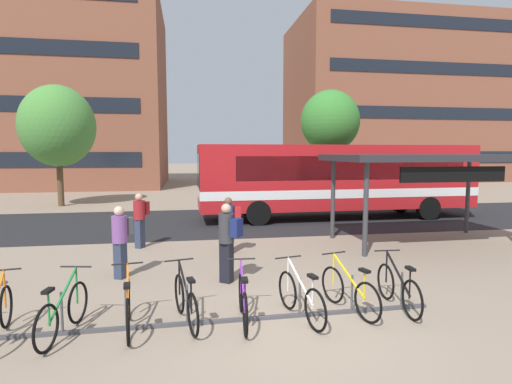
{
  "coord_description": "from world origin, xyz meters",
  "views": [
    {
      "loc": [
        -1.7,
        -6.31,
        2.89
      ],
      "look_at": [
        0.18,
        4.86,
        1.78
      ],
      "focal_mm": 28.33,
      "sensor_mm": 36.0,
      "label": 1
    }
  ],
  "objects_px": {
    "commuter_navy_pack_0": "(228,237)",
    "commuter_grey_pack_1": "(121,237)",
    "street_tree_0": "(330,122)",
    "street_tree_1": "(58,126)",
    "parked_bicycle_white_6": "(300,298)",
    "parked_bicycle_yellow_7": "(349,291)",
    "parked_bicycle_orange_3": "(128,307)",
    "city_bus": "(335,178)",
    "parked_bicycle_black_8": "(398,289)",
    "commuter_red_pack_3": "(230,221)",
    "parked_bicycle_green_2": "(63,313)",
    "parked_bicycle_black_4": "(186,302)",
    "parked_bicycle_purple_5": "(243,301)",
    "transit_shelter": "(426,160)",
    "commuter_red_pack_2": "(140,216)"
  },
  "relations": [
    {
      "from": "parked_bicycle_white_6",
      "to": "street_tree_1",
      "type": "height_order",
      "value": "street_tree_1"
    },
    {
      "from": "transit_shelter",
      "to": "commuter_navy_pack_0",
      "type": "relative_size",
      "value": 3.36
    },
    {
      "from": "commuter_red_pack_2",
      "to": "street_tree_1",
      "type": "relative_size",
      "value": 0.26
    },
    {
      "from": "city_bus",
      "to": "parked_bicycle_purple_5",
      "type": "height_order",
      "value": "city_bus"
    },
    {
      "from": "parked_bicycle_black_4",
      "to": "street_tree_1",
      "type": "height_order",
      "value": "street_tree_1"
    },
    {
      "from": "parked_bicycle_yellow_7",
      "to": "parked_bicycle_black_8",
      "type": "bearing_deg",
      "value": -105.17
    },
    {
      "from": "parked_bicycle_black_8",
      "to": "parked_bicycle_white_6",
      "type": "bearing_deg",
      "value": 96.6
    },
    {
      "from": "city_bus",
      "to": "commuter_navy_pack_0",
      "type": "xyz_separation_m",
      "value": [
        -5.51,
        -8.06,
        -0.75
      ]
    },
    {
      "from": "commuter_grey_pack_1",
      "to": "street_tree_0",
      "type": "relative_size",
      "value": 0.27
    },
    {
      "from": "parked_bicycle_orange_3",
      "to": "commuter_navy_pack_0",
      "type": "relative_size",
      "value": 0.97
    },
    {
      "from": "parked_bicycle_yellow_7",
      "to": "street_tree_0",
      "type": "distance_m",
      "value": 16.02
    },
    {
      "from": "parked_bicycle_black_8",
      "to": "parked_bicycle_yellow_7",
      "type": "bearing_deg",
      "value": 91.59
    },
    {
      "from": "parked_bicycle_white_6",
      "to": "commuter_grey_pack_1",
      "type": "distance_m",
      "value": 4.57
    },
    {
      "from": "street_tree_1",
      "to": "city_bus",
      "type": "bearing_deg",
      "value": -25.49
    },
    {
      "from": "street_tree_0",
      "to": "parked_bicycle_purple_5",
      "type": "bearing_deg",
      "value": -114.76
    },
    {
      "from": "commuter_grey_pack_1",
      "to": "street_tree_1",
      "type": "height_order",
      "value": "street_tree_1"
    },
    {
      "from": "parked_bicycle_orange_3",
      "to": "parked_bicycle_purple_5",
      "type": "height_order",
      "value": "same"
    },
    {
      "from": "parked_bicycle_white_6",
      "to": "street_tree_0",
      "type": "bearing_deg",
      "value": -33.68
    },
    {
      "from": "commuter_grey_pack_1",
      "to": "street_tree_1",
      "type": "xyz_separation_m",
      "value": [
        -5.24,
        13.57,
        3.3
      ]
    },
    {
      "from": "city_bus",
      "to": "parked_bicycle_purple_5",
      "type": "bearing_deg",
      "value": 61.08
    },
    {
      "from": "parked_bicycle_black_8",
      "to": "street_tree_0",
      "type": "relative_size",
      "value": 0.27
    },
    {
      "from": "street_tree_0",
      "to": "commuter_red_pack_2",
      "type": "bearing_deg",
      "value": -135.88
    },
    {
      "from": "parked_bicycle_yellow_7",
      "to": "parked_bicycle_black_4",
      "type": "bearing_deg",
      "value": 75.64
    },
    {
      "from": "commuter_red_pack_3",
      "to": "city_bus",
      "type": "bearing_deg",
      "value": -130.82
    },
    {
      "from": "parked_bicycle_black_4",
      "to": "street_tree_1",
      "type": "relative_size",
      "value": 0.26
    },
    {
      "from": "parked_bicycle_yellow_7",
      "to": "parked_bicycle_black_8",
      "type": "height_order",
      "value": "same"
    },
    {
      "from": "parked_bicycle_green_2",
      "to": "parked_bicycle_black_4",
      "type": "height_order",
      "value": "same"
    },
    {
      "from": "street_tree_1",
      "to": "commuter_grey_pack_1",
      "type": "bearing_deg",
      "value": -68.89
    },
    {
      "from": "street_tree_1",
      "to": "parked_bicycle_orange_3",
      "type": "bearing_deg",
      "value": -70.62
    },
    {
      "from": "commuter_grey_pack_1",
      "to": "commuter_red_pack_2",
      "type": "bearing_deg",
      "value": -157.19
    },
    {
      "from": "commuter_grey_pack_1",
      "to": "commuter_red_pack_2",
      "type": "xyz_separation_m",
      "value": [
        0.1,
        2.99,
        -0.0
      ]
    },
    {
      "from": "parked_bicycle_green_2",
      "to": "street_tree_1",
      "type": "distance_m",
      "value": 17.65
    },
    {
      "from": "parked_bicycle_green_2",
      "to": "commuter_grey_pack_1",
      "type": "relative_size",
      "value": 1.02
    },
    {
      "from": "commuter_navy_pack_0",
      "to": "commuter_grey_pack_1",
      "type": "distance_m",
      "value": 2.51
    },
    {
      "from": "parked_bicycle_yellow_7",
      "to": "parked_bicycle_green_2",
      "type": "bearing_deg",
      "value": 77.19
    },
    {
      "from": "commuter_red_pack_2",
      "to": "parked_bicycle_black_8",
      "type": "bearing_deg",
      "value": 70.57
    },
    {
      "from": "city_bus",
      "to": "commuter_navy_pack_0",
      "type": "relative_size",
      "value": 6.8
    },
    {
      "from": "street_tree_0",
      "to": "street_tree_1",
      "type": "relative_size",
      "value": 0.98
    },
    {
      "from": "parked_bicycle_black_4",
      "to": "parked_bicycle_orange_3",
      "type": "bearing_deg",
      "value": 83.25
    },
    {
      "from": "city_bus",
      "to": "parked_bicycle_black_8",
      "type": "height_order",
      "value": "city_bus"
    },
    {
      "from": "parked_bicycle_white_6",
      "to": "street_tree_0",
      "type": "height_order",
      "value": "street_tree_0"
    },
    {
      "from": "parked_bicycle_orange_3",
      "to": "street_tree_1",
      "type": "height_order",
      "value": "street_tree_1"
    },
    {
      "from": "city_bus",
      "to": "transit_shelter",
      "type": "distance_m",
      "value": 5.35
    },
    {
      "from": "parked_bicycle_purple_5",
      "to": "street_tree_1",
      "type": "xyz_separation_m",
      "value": [
        -7.67,
        16.51,
        3.88
      ]
    },
    {
      "from": "city_bus",
      "to": "parked_bicycle_purple_5",
      "type": "relative_size",
      "value": 7.0
    },
    {
      "from": "commuter_red_pack_2",
      "to": "commuter_red_pack_3",
      "type": "xyz_separation_m",
      "value": [
        2.61,
        -1.12,
        -0.03
      ]
    },
    {
      "from": "parked_bicycle_black_4",
      "to": "commuter_navy_pack_0",
      "type": "distance_m",
      "value": 2.34
    },
    {
      "from": "parked_bicycle_black_4",
      "to": "parked_bicycle_black_8",
      "type": "bearing_deg",
      "value": -102.68
    },
    {
      "from": "parked_bicycle_orange_3",
      "to": "street_tree_0",
      "type": "height_order",
      "value": "street_tree_0"
    },
    {
      "from": "transit_shelter",
      "to": "commuter_navy_pack_0",
      "type": "distance_m",
      "value": 7.31
    }
  ]
}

